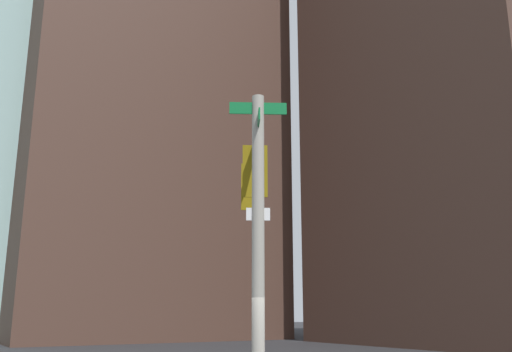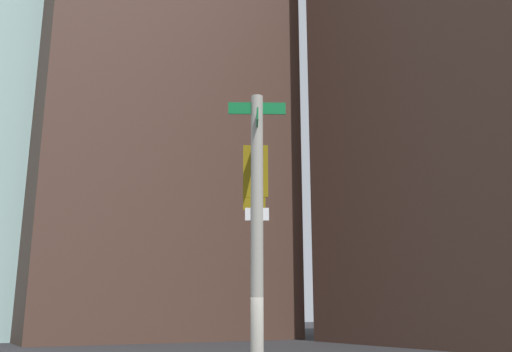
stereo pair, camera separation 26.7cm
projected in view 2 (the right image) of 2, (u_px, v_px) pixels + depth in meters
The scene contains 3 objects.
signal_pole_assembly at pixel (256, 209), 11.74m from camera, with size 2.50×4.10×6.39m.
building_brick_nearside at pixel (484, 86), 44.89m from camera, with size 20.14×20.31×39.80m, color #4C3328.
building_brick_midblock at pixel (157, 113), 53.06m from camera, with size 22.29×15.52×41.29m, color #4C3328.
Camera 2 is at (-5.62, -8.66, 2.24)m, focal length 39.22 mm.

